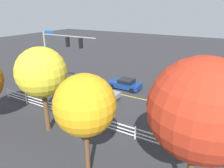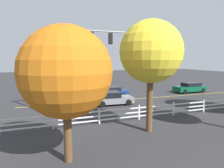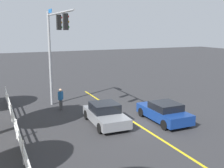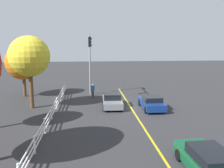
{
  "view_description": "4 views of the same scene",
  "coord_description": "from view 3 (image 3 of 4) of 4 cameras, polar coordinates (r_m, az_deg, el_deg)",
  "views": [
    {
      "loc": [
        -11.53,
        20.3,
        9.93
      ],
      "look_at": [
        -0.71,
        1.53,
        1.78
      ],
      "focal_mm": 32.67,
      "sensor_mm": 36.0,
      "label": 1
    },
    {
      "loc": [
        7.29,
        20.82,
        4.71
      ],
      "look_at": [
        0.52,
        1.83,
        2.18
      ],
      "focal_mm": 31.34,
      "sensor_mm": 36.0,
      "label": 2
    },
    {
      "loc": [
        -15.23,
        8.5,
        6.14
      ],
      "look_at": [
        0.31,
        1.46,
        2.68
      ],
      "focal_mm": 43.64,
      "sensor_mm": 36.0,
      "label": 3
    },
    {
      "loc": [
        -23.04,
        4.12,
        6.53
      ],
      "look_at": [
        -0.84,
        2.01,
        2.62
      ],
      "focal_mm": 38.15,
      "sensor_mm": 36.0,
      "label": 4
    }
  ],
  "objects": [
    {
      "name": "lane_center_stripe",
      "position": [
        15.37,
        11.96,
        -12.33
      ],
      "size": [
        28.0,
        0.16,
        0.01
      ],
      "primitive_type": "cube",
      "color": "gold",
      "rests_on": "ground_plane"
    },
    {
      "name": "ground_plane",
      "position": [
        18.49,
        4.57,
        -7.95
      ],
      "size": [
        120.0,
        120.0,
        0.0
      ],
      "primitive_type": "plane",
      "color": "#2D2D30"
    },
    {
      "name": "car_1",
      "position": [
        17.92,
        -1.39,
        -6.36
      ],
      "size": [
        4.2,
        2.13,
        1.37
      ],
      "rotation": [
        0.0,
        0.0,
        3.1
      ],
      "color": "slate",
      "rests_on": "ground_plane"
    },
    {
      "name": "signal_assembly",
      "position": [
        20.32,
        -11.85,
        8.89
      ],
      "size": [
        7.09,
        0.37,
        7.59
      ],
      "color": "gray",
      "rests_on": "ground_plane"
    },
    {
      "name": "white_rail_fence",
      "position": [
        13.47,
        -18.05,
        -13.4
      ],
      "size": [
        26.1,
        0.1,
        1.15
      ],
      "color": "white",
      "rests_on": "ground_plane"
    },
    {
      "name": "pedestrian",
      "position": [
        21.12,
        -10.7,
        -3.02
      ],
      "size": [
        0.48,
        0.45,
        1.69
      ],
      "rotation": [
        0.0,
        0.0,
        0.91
      ],
      "color": "#3F3F42",
      "rests_on": "ground_plane"
    },
    {
      "name": "car_0",
      "position": [
        18.74,
        10.85,
        -5.77
      ],
      "size": [
        4.18,
        2.01,
        1.33
      ],
      "rotation": [
        0.0,
        0.0,
        6.28
      ],
      "color": "navy",
      "rests_on": "ground_plane"
    }
  ]
}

